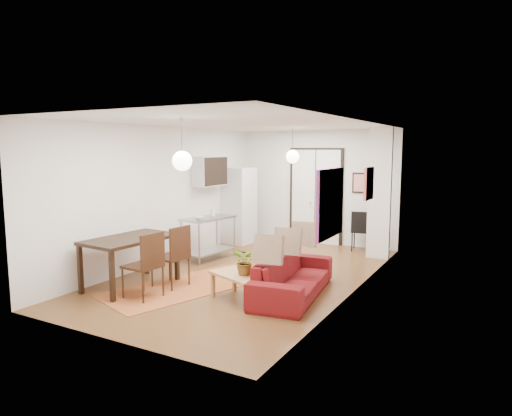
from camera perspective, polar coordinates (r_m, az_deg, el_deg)
The scene contains 27 objects.
floor at distance 8.96m, azimuth -0.90°, elevation -8.32°, with size 7.00×7.00×0.00m, color brown.
ceiling at distance 8.64m, azimuth -0.94°, elevation 10.53°, with size 4.20×7.00×0.02m, color silver.
wall_back at distance 11.83m, azimuth 7.56°, elevation 2.61°, with size 4.20×0.02×2.90m, color white.
wall_front at distance 5.94m, azimuth -18.02°, elevation -2.48°, with size 4.20×0.02×2.90m, color white.
wall_left at distance 9.89m, azimuth -11.54°, elevation 1.58°, with size 0.02×7.00×2.90m, color white.
wall_right at distance 7.85m, azimuth 12.48°, elevation 0.06°, with size 0.02×7.00×2.90m, color white.
double_doors at distance 11.81m, azimuth 7.46°, elevation 1.39°, with size 1.44×0.06×2.50m, color white.
stub_partition at distance 10.37m, azimuth 15.18°, elevation 1.74°, with size 0.50×0.10×2.90m, color white.
wall_cabinet at distance 10.93m, azimuth -5.76°, elevation 4.61°, with size 0.35×1.00×0.70m, color silver.
painting_popart at distance 6.66m, azimuth 9.25°, elevation 0.57°, with size 0.05×1.00×1.00m, color red.
painting_abstract at distance 8.59m, azimuth 13.91°, elevation 2.99°, with size 0.05×0.50×0.60m, color beige.
poster_back at distance 11.42m, azimuth 12.90°, elevation 3.07°, with size 0.40×0.03×0.50m, color red.
print_left at distance 11.43m, azimuth -4.95°, elevation 4.99°, with size 0.03×0.44×0.54m, color #8F5A3B.
pendant_back at distance 10.41m, azimuth 4.60°, elevation 6.41°, with size 0.30×0.30×0.80m.
pendant_front at distance 6.96m, azimuth -9.21°, elevation 5.84°, with size 0.30×0.30×0.80m.
kilim_rug at distance 8.50m, azimuth -6.84°, elevation -9.21°, with size 1.36×3.63×0.01m, color #B8632E.
sofa at distance 7.70m, azimuth 4.65°, elevation -8.48°, with size 2.23×0.87×0.65m, color maroon.
coffee_table at distance 7.39m, azimuth -2.02°, elevation -8.68°, with size 1.13×0.88×0.44m.
potted_plant at distance 7.27m, azimuth -1.35°, elevation -6.71°, with size 0.39×0.34×0.43m, color #39652D.
kitchen_counter at distance 10.12m, azimuth -5.97°, elevation -2.99°, with size 0.77×1.29×0.94m.
bowl at distance 9.82m, azimuth -7.00°, elevation -1.23°, with size 0.22×0.22×0.05m, color silver.
soap_bottle at distance 10.28m, azimuth -5.43°, elevation -0.42°, with size 0.09×0.09×0.19m, color teal.
fridge at distance 11.76m, azimuth -2.16°, elevation 0.31°, with size 0.69×0.69×1.95m, color silver.
dining_table at distance 8.33m, azimuth -15.45°, elevation -4.22°, with size 1.03×1.67×0.89m.
dining_chair_near at distance 8.30m, azimuth -10.19°, elevation -5.16°, with size 0.56×0.77×1.10m.
dining_chair_far at distance 7.79m, azimuth -13.46°, elevation -6.09°, with size 0.56×0.77×1.10m.
black_side_chair at distance 11.28m, azimuth 13.19°, elevation -2.29°, with size 0.50×0.50×0.96m.
Camera 1 is at (4.30, -7.48, 2.44)m, focal length 32.00 mm.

